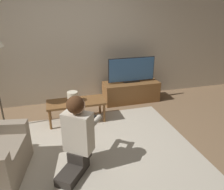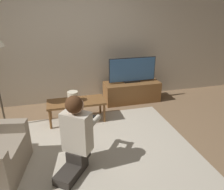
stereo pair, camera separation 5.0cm
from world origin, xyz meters
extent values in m
plane|color=#896B4C|center=(0.00, 0.00, 0.00)|extent=(10.00, 10.00, 0.00)
cube|color=beige|center=(0.00, 1.93, 1.30)|extent=(10.00, 0.06, 2.60)
cube|color=beige|center=(0.00, 0.00, 0.01)|extent=(2.95, 2.26, 0.02)
cube|color=brown|center=(1.18, 1.55, 0.21)|extent=(1.17, 0.45, 0.43)
cube|color=black|center=(1.18, 1.55, 0.45)|extent=(0.34, 0.08, 0.04)
cube|color=black|center=(1.18, 1.56, 0.70)|extent=(0.99, 0.03, 0.50)
cube|color=#38669E|center=(1.18, 1.55, 0.70)|extent=(0.96, 0.04, 0.47)
cube|color=brown|center=(-0.06, 0.95, 0.37)|extent=(0.99, 0.43, 0.04)
cylinder|color=brown|center=(-0.51, 0.78, 0.18)|extent=(0.04, 0.04, 0.35)
cylinder|color=brown|center=(0.40, 0.78, 0.18)|extent=(0.04, 0.04, 0.35)
cylinder|color=brown|center=(-0.51, 1.13, 0.18)|extent=(0.04, 0.04, 0.35)
cylinder|color=brown|center=(0.40, 1.13, 0.18)|extent=(0.04, 0.04, 0.35)
cylinder|color=#4C4233|center=(-1.25, 1.04, 0.01)|extent=(0.28, 0.28, 0.03)
cube|color=#332D28|center=(-0.28, -0.40, 0.07)|extent=(0.46, 0.50, 0.11)
cube|color=#332D28|center=(-0.17, -0.26, 0.20)|extent=(0.32, 0.32, 0.14)
cube|color=beige|center=(-0.17, -0.26, 0.52)|extent=(0.39, 0.36, 0.51)
sphere|color=#DBAD8E|center=(-0.17, -0.26, 0.87)|extent=(0.20, 0.20, 0.20)
sphere|color=#4C2D19|center=(-0.18, -0.27, 0.89)|extent=(0.21, 0.21, 0.21)
cube|color=black|center=(0.05, 0.04, 0.54)|extent=(0.13, 0.11, 0.04)
cylinder|color=beige|center=(0.06, -0.12, 0.54)|extent=(0.24, 0.28, 0.07)
cylinder|color=beige|center=(-0.10, 0.01, 0.54)|extent=(0.24, 0.28, 0.07)
cylinder|color=#4C3823|center=(-0.11, 0.97, 0.42)|extent=(0.10, 0.10, 0.06)
cylinder|color=#EFE5C6|center=(-0.11, 0.97, 0.50)|extent=(0.18, 0.18, 0.11)
camera|label=1|loc=(-0.39, -2.52, 1.92)|focal=35.00mm
camera|label=2|loc=(-0.34, -2.54, 1.92)|focal=35.00mm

